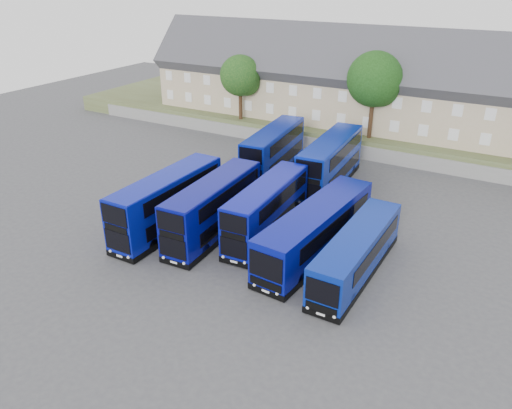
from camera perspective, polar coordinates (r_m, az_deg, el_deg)
The scene contains 13 objects.
ground at distance 36.25m, azimuth -3.14°, elevation -5.69°, with size 120.00×120.00×0.00m, color #444449.
retaining_wall at distance 55.78m, azimuth 10.21°, elevation 6.22°, with size 70.00×0.40×1.50m, color slate.
earth_bank at distance 64.83m, azimuth 13.31°, elevation 8.87°, with size 80.00×20.00×2.00m, color #515630.
terrace_row at distance 58.35m, azimuth 18.40°, elevation 12.17°, with size 66.00×10.40×11.20m.
dd_front_left at distance 39.21m, azimuth -10.05°, elevation 0.09°, with size 2.64×11.22×4.45m.
dd_front_mid at distance 38.02m, azimuth -4.86°, elevation -0.53°, with size 2.98×11.00×4.33m.
dd_front_right at distance 37.84m, azimuth 1.25°, elevation -0.72°, with size 2.86×10.58×4.16m.
dd_rear_left at distance 49.93m, azimuth 2.00°, elevation 6.05°, with size 3.64×11.31×4.42m.
dd_rear_right at distance 47.01m, azimuth 8.46°, elevation 4.64°, with size 3.24×11.64×4.58m.
coach_east_a at distance 35.77m, azimuth 6.86°, elevation -3.06°, with size 3.86×13.26×3.58m.
coach_east_b at distance 33.89m, azimuth 11.41°, elevation -5.57°, with size 2.63×11.52×3.14m.
tree_west at distance 60.81m, azimuth -1.65°, elevation 14.34°, with size 4.80×4.80×7.65m.
tree_mid at distance 54.74m, azimuth 13.56°, elevation 13.52°, with size 5.76×5.76×9.18m.
Camera 1 is at (16.97, -26.02, 18.68)m, focal length 35.00 mm.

